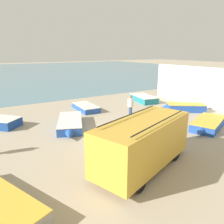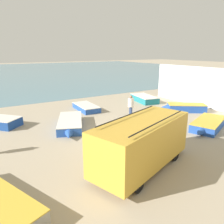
{
  "view_description": "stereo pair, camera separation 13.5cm",
  "coord_description": "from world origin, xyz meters",
  "px_view_note": "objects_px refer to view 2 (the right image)",
  "views": [
    {
      "loc": [
        -7.68,
        -10.85,
        5.25
      ],
      "look_at": [
        0.42,
        2.02,
        1.0
      ],
      "focal_mm": 35.0,
      "sensor_mm": 36.0,
      "label": 1
    },
    {
      "loc": [
        -7.57,
        -10.92,
        5.25
      ],
      "look_at": [
        0.42,
        2.02,
        1.0
      ],
      "focal_mm": 35.0,
      "sensor_mm": 36.0,
      "label": 2
    }
  ],
  "objects_px": {
    "fishing_rowboat_1": "(208,124)",
    "fishing_rowboat_3": "(144,98)",
    "parked_van": "(142,142)",
    "fishing_rowboat_5": "(185,108)",
    "fisherman_0": "(131,104)",
    "fishing_rowboat_0": "(70,123)",
    "fishing_rowboat_6": "(86,107)"
  },
  "relations": [
    {
      "from": "parked_van",
      "to": "fishing_rowboat_5",
      "type": "distance_m",
      "value": 11.2
    },
    {
      "from": "fishing_rowboat_0",
      "to": "fishing_rowboat_6",
      "type": "distance_m",
      "value": 4.91
    },
    {
      "from": "fishing_rowboat_3",
      "to": "fishing_rowboat_5",
      "type": "bearing_deg",
      "value": -163.72
    },
    {
      "from": "parked_van",
      "to": "fisherman_0",
      "type": "relative_size",
      "value": 3.2
    },
    {
      "from": "fishing_rowboat_0",
      "to": "fisherman_0",
      "type": "distance_m",
      "value": 5.24
    },
    {
      "from": "fishing_rowboat_0",
      "to": "fishing_rowboat_5",
      "type": "distance_m",
      "value": 10.5
    },
    {
      "from": "fishing_rowboat_1",
      "to": "fishing_rowboat_5",
      "type": "distance_m",
      "value": 4.57
    },
    {
      "from": "fishing_rowboat_1",
      "to": "fishing_rowboat_5",
      "type": "height_order",
      "value": "fishing_rowboat_5"
    },
    {
      "from": "fishing_rowboat_1",
      "to": "fishing_rowboat_6",
      "type": "bearing_deg",
      "value": -81.73
    },
    {
      "from": "fisherman_0",
      "to": "fishing_rowboat_1",
      "type": "bearing_deg",
      "value": -55.16
    },
    {
      "from": "fishing_rowboat_1",
      "to": "fishing_rowboat_3",
      "type": "xyz_separation_m",
      "value": [
        1.72,
        9.08,
        0.02
      ]
    },
    {
      "from": "fishing_rowboat_1",
      "to": "fishing_rowboat_0",
      "type": "bearing_deg",
      "value": -53.96
    },
    {
      "from": "fisherman_0",
      "to": "fishing_rowboat_3",
      "type": "bearing_deg",
      "value": 44.75
    },
    {
      "from": "parked_van",
      "to": "fishing_rowboat_6",
      "type": "distance_m",
      "value": 11.13
    },
    {
      "from": "fishing_rowboat_6",
      "to": "fishing_rowboat_0",
      "type": "bearing_deg",
      "value": 143.94
    },
    {
      "from": "fishing_rowboat_1",
      "to": "fishing_rowboat_6",
      "type": "height_order",
      "value": "fishing_rowboat_1"
    },
    {
      "from": "fishing_rowboat_0",
      "to": "fishing_rowboat_3",
      "type": "xyz_separation_m",
      "value": [
        9.89,
        3.79,
        0.02
      ]
    },
    {
      "from": "fishing_rowboat_1",
      "to": "fishing_rowboat_3",
      "type": "relative_size",
      "value": 1.05
    },
    {
      "from": "fishing_rowboat_3",
      "to": "fishing_rowboat_5",
      "type": "xyz_separation_m",
      "value": [
        0.53,
        -5.1,
        0.02
      ]
    },
    {
      "from": "fishing_rowboat_3",
      "to": "fisherman_0",
      "type": "distance_m",
      "value": 6.22
    },
    {
      "from": "parked_van",
      "to": "fishing_rowboat_0",
      "type": "distance_m",
      "value": 7.1
    },
    {
      "from": "fishing_rowboat_5",
      "to": "fishing_rowboat_6",
      "type": "relative_size",
      "value": 0.95
    },
    {
      "from": "parked_van",
      "to": "fishing_rowboat_1",
      "type": "distance_m",
      "value": 7.61
    },
    {
      "from": "parked_van",
      "to": "fishing_rowboat_6",
      "type": "xyz_separation_m",
      "value": [
        2.22,
        10.86,
        -1.02
      ]
    },
    {
      "from": "fishing_rowboat_3",
      "to": "fisherman_0",
      "type": "relative_size",
      "value": 2.36
    },
    {
      "from": "fishing_rowboat_3",
      "to": "fishing_rowboat_5",
      "type": "relative_size",
      "value": 1.13
    },
    {
      "from": "fishing_rowboat_5",
      "to": "parked_van",
      "type": "bearing_deg",
      "value": 65.86
    },
    {
      "from": "fishing_rowboat_6",
      "to": "parked_van",
      "type": "bearing_deg",
      "value": 170.42
    },
    {
      "from": "fishing_rowboat_5",
      "to": "fishing_rowboat_3",
      "type": "bearing_deg",
      "value": -48.81
    },
    {
      "from": "fishing_rowboat_1",
      "to": "fisherman_0",
      "type": "bearing_deg",
      "value": -80.58
    },
    {
      "from": "parked_van",
      "to": "fishing_rowboat_5",
      "type": "bearing_deg",
      "value": 11.94
    },
    {
      "from": "parked_van",
      "to": "fisherman_0",
      "type": "bearing_deg",
      "value": 38.54
    }
  ]
}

